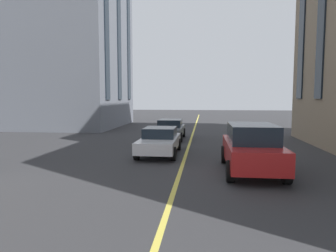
% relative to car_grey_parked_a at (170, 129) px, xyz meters
% --- Properties ---
extents(lane_centre_line, '(80.00, 0.16, 0.01)m').
position_rel_car_grey_parked_a_xyz_m(lane_centre_line, '(-9.04, -1.47, -0.70)').
color(lane_centre_line, '#D8C64C').
rests_on(lane_centre_line, ground_plane).
extents(car_grey_parked_a, '(4.40, 1.95, 1.37)m').
position_rel_car_grey_parked_a_xyz_m(car_grey_parked_a, '(0.00, 0.00, 0.00)').
color(car_grey_parked_a, slate).
rests_on(car_grey_parked_a, ground_plane).
extents(car_red_oncoming, '(4.70, 2.14, 1.88)m').
position_rel_car_grey_parked_a_xyz_m(car_red_oncoming, '(-9.14, -4.23, 0.27)').
color(car_red_oncoming, '#B21E1E').
rests_on(car_red_oncoming, ground_plane).
extents(car_white_parked_b, '(4.40, 1.95, 1.37)m').
position_rel_car_grey_parked_a_xyz_m(car_white_parked_b, '(-5.83, -0.12, 0.00)').
color(car_white_parked_b, silver).
rests_on(car_white_parked_b, ground_plane).
extents(building_left_far, '(11.54, 13.64, 19.50)m').
position_rel_car_grey_parked_a_xyz_m(building_left_far, '(8.62, 12.79, 9.05)').
color(building_left_far, slate).
rests_on(building_left_far, ground_plane).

